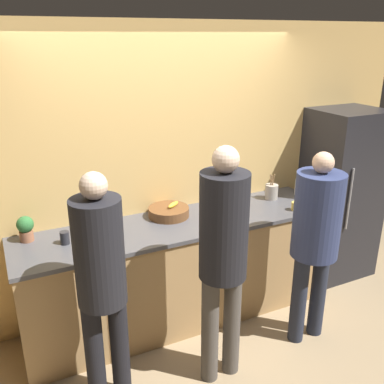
{
  "coord_description": "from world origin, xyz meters",
  "views": [
    {
      "loc": [
        -1.38,
        -2.69,
        2.48
      ],
      "look_at": [
        0.0,
        0.16,
        1.31
      ],
      "focal_mm": 40.0,
      "sensor_mm": 36.0,
      "label": 1
    }
  ],
  "objects": [
    {
      "name": "counter",
      "position": [
        0.0,
        0.4,
        0.48
      ],
      "size": [
        2.82,
        0.73,
        0.96
      ],
      "color": "tan",
      "rests_on": "ground_plane"
    },
    {
      "name": "utensil_crock",
      "position": [
        1.03,
        0.5,
        1.03
      ],
      "size": [
        0.13,
        0.13,
        0.25
      ],
      "color": "#ADA393",
      "rests_on": "counter"
    },
    {
      "name": "fruit_bowl",
      "position": [
        -0.04,
        0.54,
        1.0
      ],
      "size": [
        0.36,
        0.36,
        0.12
      ],
      "color": "brown",
      "rests_on": "counter"
    },
    {
      "name": "wall_back",
      "position": [
        0.0,
        0.75,
        1.3
      ],
      "size": [
        5.2,
        0.06,
        2.6
      ],
      "color": "#E0B266",
      "rests_on": "ground_plane"
    },
    {
      "name": "person_right",
      "position": [
        0.85,
        -0.35,
        1.01
      ],
      "size": [
        0.38,
        0.38,
        1.66
      ],
      "color": "#232838",
      "rests_on": "ground_plane"
    },
    {
      "name": "cup_yellow",
      "position": [
        1.06,
        0.16,
        1.0
      ],
      "size": [
        0.08,
        0.08,
        0.08
      ],
      "color": "gold",
      "rests_on": "counter"
    },
    {
      "name": "person_center",
      "position": [
        -0.04,
        -0.41,
        1.08
      ],
      "size": [
        0.34,
        0.34,
        1.82
      ],
      "color": "#4C4742",
      "rests_on": "ground_plane"
    },
    {
      "name": "cup_black",
      "position": [
        -0.97,
        0.4,
        1.01
      ],
      "size": [
        0.07,
        0.07,
        0.1
      ],
      "color": "#28282D",
      "rests_on": "counter"
    },
    {
      "name": "bottle_clear",
      "position": [
        1.34,
        0.48,
        1.05
      ],
      "size": [
        0.06,
        0.06,
        0.23
      ],
      "color": "silver",
      "rests_on": "counter"
    },
    {
      "name": "potted_plant",
      "position": [
        -1.23,
        0.58,
        1.07
      ],
      "size": [
        0.13,
        0.13,
        0.21
      ],
      "color": "#9E6042",
      "rests_on": "counter"
    },
    {
      "name": "ground_plane",
      "position": [
        0.0,
        0.0,
        0.0
      ],
      "size": [
        14.0,
        14.0,
        0.0
      ],
      "primitive_type": "plane",
      "color": "#9E8460"
    },
    {
      "name": "bottle_red",
      "position": [
        0.5,
        0.6,
        1.02
      ],
      "size": [
        0.08,
        0.08,
        0.16
      ],
      "color": "red",
      "rests_on": "counter"
    },
    {
      "name": "person_left",
      "position": [
        -0.87,
        -0.29,
        1.01
      ],
      "size": [
        0.32,
        0.32,
        1.72
      ],
      "color": "black",
      "rests_on": "ground_plane"
    },
    {
      "name": "refrigerator",
      "position": [
        1.87,
        0.42,
        0.89
      ],
      "size": [
        0.69,
        0.64,
        1.79
      ],
      "color": "#232328",
      "rests_on": "ground_plane"
    }
  ]
}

